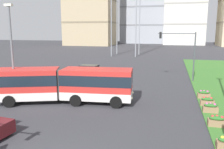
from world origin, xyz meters
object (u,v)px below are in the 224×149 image
object	(u,v)px
traffic_light_far_right	(182,47)
streetlight_left	(12,49)
articulated_bus	(65,84)
apartment_tower_westcentre	(144,0)
car_black_sedan	(90,71)
flower_planter_4	(207,101)
flower_planter_2	(217,121)
flower_planter_5	(204,94)
flower_planter_3	(210,108)

from	to	relation	value
traffic_light_far_right	streetlight_left	world-z (taller)	streetlight_left
articulated_bus	apartment_tower_westcentre	world-z (taller)	apartment_tower_westcentre
car_black_sedan	streetlight_left	xyz separation A→B (m)	(-2.46, -12.76, 3.91)
car_black_sedan	flower_planter_4	distance (m)	17.05
car_black_sedan	apartment_tower_westcentre	xyz separation A→B (m)	(-3.90, 92.32, 20.69)
flower_planter_2	streetlight_left	size ratio (longest dim) A/B	0.13
streetlight_left	car_black_sedan	bearing A→B (deg)	79.08
articulated_bus	apartment_tower_westcentre	size ratio (longest dim) A/B	0.28
flower_planter_5	traffic_light_far_right	bearing A→B (deg)	103.99
flower_planter_2	flower_planter_4	size ratio (longest dim) A/B	1.00
car_black_sedan	flower_planter_5	world-z (taller)	car_black_sedan
flower_planter_2	streetlight_left	xyz separation A→B (m)	(-16.37, 1.58, 4.23)
flower_planter_2	flower_planter_5	bearing A→B (deg)	90.00
apartment_tower_westcentre	flower_planter_2	bearing A→B (deg)	-80.52
traffic_light_far_right	flower_planter_4	bearing A→B (deg)	-79.13
streetlight_left	apartment_tower_westcentre	xyz separation A→B (m)	(-1.44, 105.08, 16.78)
car_black_sedan	flower_planter_3	distance (m)	18.10
flower_planter_3	apartment_tower_westcentre	world-z (taller)	apartment_tower_westcentre
flower_planter_3	flower_planter_4	bearing A→B (deg)	90.00
flower_planter_2	streetlight_left	world-z (taller)	streetlight_left
flower_planter_3	traffic_light_far_right	world-z (taller)	traffic_light_far_right
streetlight_left	apartment_tower_westcentre	distance (m)	106.42
flower_planter_2	flower_planter_5	world-z (taller)	same
streetlight_left	apartment_tower_westcentre	world-z (taller)	apartment_tower_westcentre
articulated_bus	flower_planter_3	xyz separation A→B (m)	(11.99, 0.24, -1.23)
flower_planter_4	streetlight_left	distance (m)	17.16
streetlight_left	traffic_light_far_right	bearing A→B (deg)	41.23
flower_planter_2	traffic_light_far_right	bearing A→B (deg)	97.51
articulated_bus	flower_planter_5	world-z (taller)	articulated_bus
flower_planter_4	streetlight_left	size ratio (longest dim) A/B	0.13
apartment_tower_westcentre	flower_planter_5	bearing A→B (deg)	-79.89
car_black_sedan	flower_planter_3	size ratio (longest dim) A/B	4.10
flower_planter_4	apartment_tower_westcentre	world-z (taller)	apartment_tower_westcentre
flower_planter_5	articulated_bus	bearing A→B (deg)	-160.66
articulated_bus	flower_planter_3	world-z (taller)	articulated_bus
articulated_bus	flower_planter_2	world-z (taller)	articulated_bus
flower_planter_3	apartment_tower_westcentre	size ratio (longest dim) A/B	0.03
flower_planter_3	traffic_light_far_right	xyz separation A→B (m)	(-1.88, 11.52, 3.80)
traffic_light_far_right	car_black_sedan	bearing A→B (deg)	179.73
flower_planter_4	traffic_light_far_right	bearing A→B (deg)	100.87
car_black_sedan	streetlight_left	world-z (taller)	streetlight_left
flower_planter_4	streetlight_left	bearing A→B (deg)	-169.96
flower_planter_2	apartment_tower_westcentre	xyz separation A→B (m)	(-17.82, 106.66, 21.01)
flower_planter_2	flower_planter_3	size ratio (longest dim) A/B	1.00
articulated_bus	car_black_sedan	xyz separation A→B (m)	(-1.92, 11.82, -0.90)
flower_planter_2	car_black_sedan	bearing A→B (deg)	134.14
articulated_bus	traffic_light_far_right	size ratio (longest dim) A/B	1.97
flower_planter_2	articulated_bus	bearing A→B (deg)	168.13
flower_planter_2	traffic_light_far_right	xyz separation A→B (m)	(-1.88, 14.28, 3.80)
articulated_bus	car_black_sedan	distance (m)	12.01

